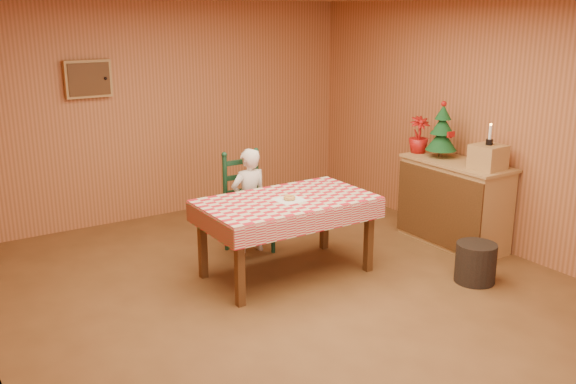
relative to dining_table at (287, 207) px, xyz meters
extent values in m
plane|color=brown|center=(-0.20, -0.54, -0.69)|extent=(6.00, 6.00, 0.00)
cube|color=#B36B40|center=(-0.20, 2.46, 0.61)|extent=(5.00, 0.10, 2.60)
cube|color=#B36B40|center=(2.30, -0.54, 0.61)|extent=(0.10, 6.00, 2.60)
cube|color=tan|center=(-1.10, 2.40, 1.06)|extent=(0.52, 0.08, 0.42)
cube|color=#522F15|center=(-1.10, 2.35, 1.06)|extent=(0.46, 0.02, 0.36)
sphere|color=black|center=(-0.92, 2.34, 1.06)|extent=(0.04, 0.04, 0.04)
cube|color=#522F15|center=(0.00, 0.00, 0.03)|extent=(1.60, 0.90, 0.06)
cube|color=#522F15|center=(-0.72, -0.37, -0.34)|extent=(0.07, 0.07, 0.69)
cube|color=#522F15|center=(0.72, -0.37, -0.34)|extent=(0.07, 0.07, 0.69)
cube|color=#522F15|center=(-0.72, 0.37, -0.34)|extent=(0.07, 0.07, 0.69)
cube|color=#522F15|center=(0.72, 0.37, -0.34)|extent=(0.07, 0.07, 0.69)
cube|color=red|center=(0.00, 0.00, 0.07)|extent=(1.64, 0.94, 0.02)
cube|color=red|center=(0.00, -0.47, -0.03)|extent=(1.64, 0.02, 0.18)
cube|color=red|center=(0.00, 0.47, -0.03)|extent=(1.64, 0.02, 0.18)
cube|color=#315D2A|center=(-0.82, 0.00, -0.03)|extent=(0.02, 0.94, 0.18)
cube|color=#315D2A|center=(0.82, 0.00, -0.03)|extent=(0.02, 0.94, 0.18)
cube|color=black|center=(0.00, 0.73, -0.26)|extent=(0.44, 0.40, 0.04)
cylinder|color=black|center=(-0.19, 0.56, -0.48)|extent=(0.04, 0.04, 0.41)
cylinder|color=black|center=(0.19, 0.56, -0.48)|extent=(0.04, 0.04, 0.41)
cylinder|color=black|center=(-0.19, 0.90, -0.48)|extent=(0.04, 0.04, 0.41)
cylinder|color=black|center=(0.19, 0.90, -0.48)|extent=(0.04, 0.04, 0.41)
cylinder|color=black|center=(-0.19, 0.90, 0.06)|extent=(0.05, 0.05, 0.60)
sphere|color=black|center=(-0.19, 0.90, 0.36)|extent=(0.06, 0.06, 0.06)
cylinder|color=black|center=(0.19, 0.90, 0.06)|extent=(0.05, 0.05, 0.60)
sphere|color=black|center=(0.19, 0.90, 0.36)|extent=(0.06, 0.06, 0.06)
cube|color=black|center=(0.00, 0.90, -0.06)|extent=(0.38, 0.03, 0.05)
cube|color=black|center=(0.00, 0.90, 0.10)|extent=(0.38, 0.03, 0.05)
cube|color=black|center=(0.00, 0.90, 0.26)|extent=(0.38, 0.03, 0.05)
imported|color=silver|center=(0.00, 0.73, -0.13)|extent=(0.41, 0.27, 1.12)
cube|color=white|center=(0.00, -0.05, 0.08)|extent=(0.28, 0.28, 0.00)
torus|color=#CC9349|center=(0.00, -0.05, 0.11)|extent=(0.13, 0.13, 0.04)
cube|color=tan|center=(2.01, -0.27, -0.24)|extent=(0.50, 1.20, 0.90)
cube|color=tan|center=(2.01, -0.27, 0.23)|extent=(0.54, 1.24, 0.03)
cube|color=#522F15|center=(1.75, -0.27, -0.24)|extent=(0.02, 1.20, 0.80)
cube|color=tan|center=(2.01, -0.67, 0.37)|extent=(0.32, 0.32, 0.25)
cylinder|color=#522F15|center=(2.01, -0.02, 0.28)|extent=(0.04, 0.04, 0.08)
cone|color=#0D3B19|center=(2.01, -0.02, 0.44)|extent=(0.34, 0.34, 0.24)
cone|color=#0D3B19|center=(2.01, -0.02, 0.60)|extent=(0.26, 0.26, 0.20)
cone|color=#0D3B19|center=(2.01, -0.02, 0.74)|extent=(0.18, 0.18, 0.16)
sphere|color=#9B100E|center=(2.01, -0.02, 0.83)|extent=(0.06, 0.06, 0.06)
cube|color=#9B100E|center=(1.99, -0.17, 0.52)|extent=(0.10, 0.02, 0.06)
sphere|color=#9B100E|center=(2.09, -0.08, 0.47)|extent=(0.04, 0.04, 0.04)
sphere|color=#9B100E|center=(1.94, 0.03, 0.54)|extent=(0.04, 0.04, 0.04)
sphere|color=#9B100E|center=(2.05, 0.07, 0.64)|extent=(0.04, 0.04, 0.04)
imported|color=#9B100E|center=(1.96, 0.28, 0.45)|extent=(0.30, 0.30, 0.41)
cylinder|color=black|center=(2.01, -0.67, 0.52)|extent=(0.07, 0.07, 0.06)
cylinder|color=white|center=(2.01, -0.67, 0.62)|extent=(0.03, 0.03, 0.14)
sphere|color=orange|center=(2.01, -0.67, 0.70)|extent=(0.02, 0.02, 0.02)
cylinder|color=black|center=(1.40, -1.13, -0.50)|extent=(0.40, 0.40, 0.38)
camera|label=1|loc=(-3.15, -4.91, 1.82)|focal=40.00mm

